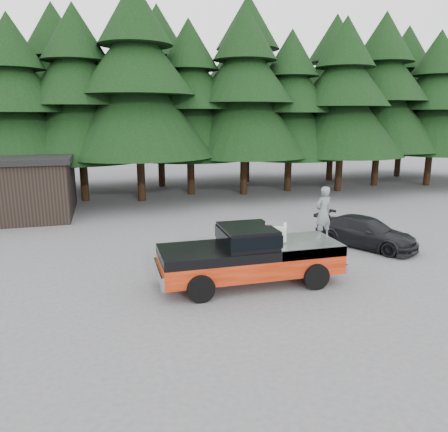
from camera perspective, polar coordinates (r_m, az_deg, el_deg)
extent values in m
plane|color=#505153|center=(14.80, -1.86, -8.21)|extent=(120.00, 120.00, 0.00)
cube|color=black|center=(13.90, 3.07, -2.58)|extent=(1.66, 1.90, 0.59)
cube|color=silver|center=(14.39, 6.57, -2.20)|extent=(0.99, 0.92, 0.54)
imported|color=slate|center=(14.81, 12.84, 0.42)|extent=(0.73, 0.57, 1.76)
imported|color=black|center=(19.07, 18.05, -2.02)|extent=(3.64, 4.52, 1.23)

